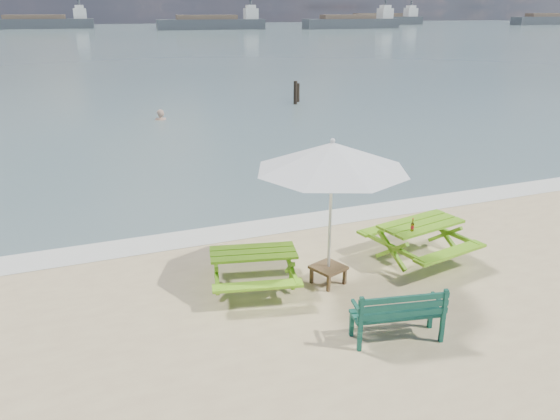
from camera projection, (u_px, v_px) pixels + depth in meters
name	position (u px, v px, depth m)	size (l,w,h in m)	color
sea	(84.00, 39.00, 82.15)	(300.00, 300.00, 0.00)	slate
foam_strip	(272.00, 226.00, 12.03)	(22.00, 0.90, 0.01)	silver
picnic_table_left	(254.00, 270.00, 9.29)	(1.77, 1.89, 0.69)	#71B71B
picnic_table_right	(419.00, 242.00, 10.32)	(1.91, 2.05, 0.77)	#64A318
park_bench	(396.00, 323.00, 7.88)	(1.38, 0.69, 0.81)	#104336
side_table	(328.00, 274.00, 9.49)	(0.65, 0.65, 0.33)	brown
patio_umbrella	(332.00, 156.00, 8.75)	(3.27, 3.27, 2.52)	silver
beer_bottle	(412.00, 227.00, 9.77)	(0.06, 0.06, 0.24)	#925D15
swimmer	(161.00, 130.00, 23.55)	(0.70, 0.51, 1.76)	tan
mooring_pilings	(296.00, 95.00, 27.28)	(0.58, 0.78, 1.34)	black
cargo_ships	(329.00, 22.00, 132.78)	(155.06, 29.94, 4.40)	#393E44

